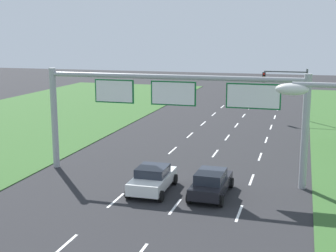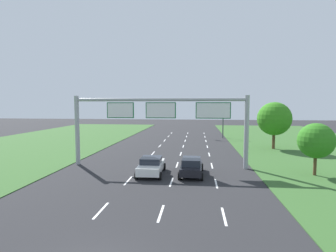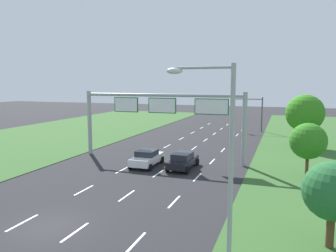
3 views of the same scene
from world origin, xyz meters
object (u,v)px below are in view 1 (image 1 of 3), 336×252
car_mid_lane (153,179)px  car_far_ahead (211,183)px  traffic_light_mast (288,85)px  sign_gantry (174,103)px

car_mid_lane → car_far_ahead: (3.51, 0.21, -0.01)m
traffic_light_mast → car_mid_lane: bearing=-104.3°
car_mid_lane → car_far_ahead: car_mid_lane is taller
sign_gantry → traffic_light_mast: sign_gantry is taller
car_mid_lane → sign_gantry: 5.18m
sign_gantry → car_far_ahead: bearing=-43.0°
car_far_ahead → sign_gantry: size_ratio=0.26×
car_mid_lane → sign_gantry: (0.47, 3.04, 4.17)m
sign_gantry → traffic_light_mast: (6.30, 23.44, -1.09)m
car_mid_lane → traffic_light_mast: size_ratio=0.78×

